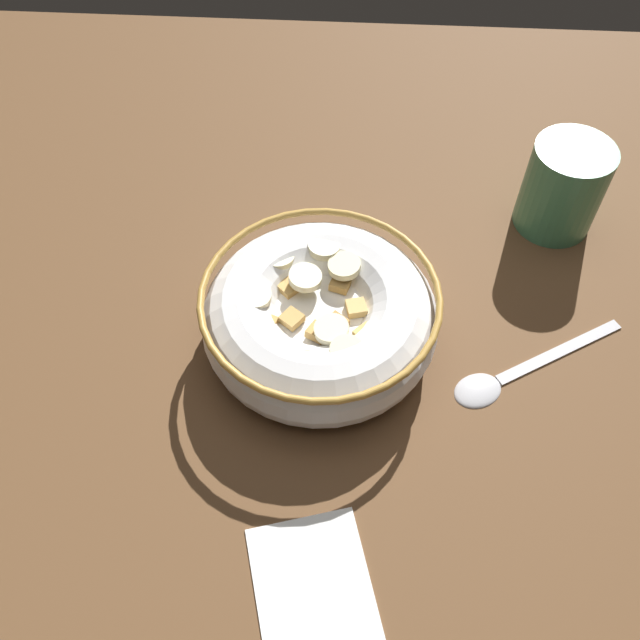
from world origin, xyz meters
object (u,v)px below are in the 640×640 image
(cereal_bowl, at_px, (320,317))
(coffee_mug, at_px, (563,186))
(folded_napkin, at_px, (318,612))
(spoon, at_px, (504,377))

(cereal_bowl, relative_size, coffee_mug, 1.89)
(cereal_bowl, distance_m, folded_napkin, 0.23)
(cereal_bowl, relative_size, folded_napkin, 1.47)
(cereal_bowl, height_order, spoon, cereal_bowl)
(spoon, xyz_separation_m, coffee_mug, (0.19, -0.06, 0.04))
(spoon, bearing_deg, folded_napkin, 143.57)
(folded_napkin, bearing_deg, coffee_mug, -28.46)
(cereal_bowl, xyz_separation_m, folded_napkin, (-0.22, -0.01, -0.03))
(spoon, relative_size, folded_napkin, 1.18)
(folded_napkin, bearing_deg, cereal_bowl, 3.20)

